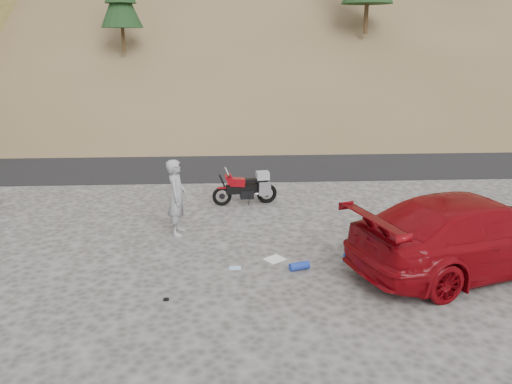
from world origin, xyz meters
TOP-DOWN VIEW (x-y plane):
  - ground at (0.00, 0.00)m, footprint 140.00×140.00m
  - road at (0.00, 9.00)m, footprint 120.00×7.00m
  - motorcycle at (1.56, 3.19)m, footprint 2.00×0.75m
  - man at (-0.34, 0.88)m, footprint 0.54×0.76m
  - red_car at (6.29, -1.50)m, footprint 6.16×4.05m
  - gear_white_cloth at (2.02, -0.85)m, footprint 0.55×0.54m
  - gear_blue_mat at (2.52, -1.40)m, footprint 0.48×0.31m
  - gear_bottle at (3.60, -1.05)m, footprint 0.09×0.09m
  - gear_glove_b at (-0.26, -2.58)m, footprint 0.11×0.09m
  - gear_blue_cloth at (1.11, -1.25)m, footprint 0.26×0.19m

SIDE VIEW (x-z plane):
  - ground at x=0.00m, z-range 0.00..0.00m
  - road at x=0.00m, z-range -0.03..0.03m
  - man at x=-0.34m, z-range -0.99..0.99m
  - red_car at x=6.29m, z-range -0.83..0.83m
  - gear_blue_cloth at x=1.11m, z-range 0.00..0.01m
  - gear_white_cloth at x=2.02m, z-range 0.00..0.01m
  - gear_glove_b at x=-0.26m, z-range 0.00..0.04m
  - gear_blue_mat at x=2.52m, z-range 0.00..0.18m
  - gear_bottle at x=3.60m, z-range 0.00..0.20m
  - motorcycle at x=1.56m, z-range -0.09..1.11m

